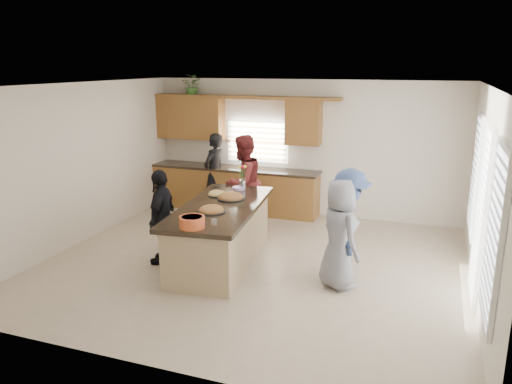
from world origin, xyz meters
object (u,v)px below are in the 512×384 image
at_px(woman_left_mid, 243,182).
at_px(woman_left_front, 162,217).
at_px(island, 221,235).
at_px(woman_right_front, 339,234).
at_px(salad_bowl, 192,222).
at_px(woman_right_back, 348,224).
at_px(woman_left_back, 214,173).

height_order(woman_left_mid, woman_left_front, woman_left_mid).
distance_m(island, woman_right_front, 1.98).
distance_m(island, salad_bowl, 1.28).
xyz_separation_m(woman_left_front, woman_right_back, (2.87, 0.46, 0.06)).
height_order(island, woman_right_front, woman_right_front).
height_order(woman_left_front, woman_right_front, woman_right_front).
relative_size(woman_left_front, woman_right_back, 0.93).
distance_m(woman_left_back, woman_left_front, 2.97).
bearing_deg(woman_right_front, woman_left_back, 8.14).
bearing_deg(woman_left_mid, woman_left_front, 0.70).
bearing_deg(woman_left_back, woman_right_back, 63.53).
xyz_separation_m(woman_right_back, woman_right_front, (-0.06, -0.41, -0.03)).
relative_size(salad_bowl, woman_right_front, 0.22).
distance_m(woman_left_back, woman_left_mid, 1.37).
relative_size(salad_bowl, woman_left_back, 0.21).
height_order(woman_right_back, woman_right_front, woman_right_back).
bearing_deg(woman_right_back, island, 84.82).
relative_size(island, woman_left_back, 1.67).
xyz_separation_m(woman_left_back, woman_left_front, (0.42, -2.94, -0.08)).
distance_m(salad_bowl, woman_left_front, 1.30).
xyz_separation_m(island, woman_left_mid, (-0.28, 1.71, 0.46)).
bearing_deg(woman_right_front, woman_left_front, 50.89).
height_order(salad_bowl, woman_left_mid, woman_left_mid).
bearing_deg(island, salad_bowl, -92.10).
relative_size(salad_bowl, woman_left_front, 0.23).
xyz_separation_m(woman_left_mid, woman_left_front, (-0.59, -2.02, -0.15)).
xyz_separation_m(island, woman_left_front, (-0.87, -0.31, 0.31)).
relative_size(island, woman_right_front, 1.79).
height_order(woman_left_back, woman_right_front, woman_left_back).
relative_size(woman_left_mid, woman_right_back, 1.11).
distance_m(woman_left_back, woman_right_front, 4.34).
bearing_deg(salad_bowl, island, 94.46).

